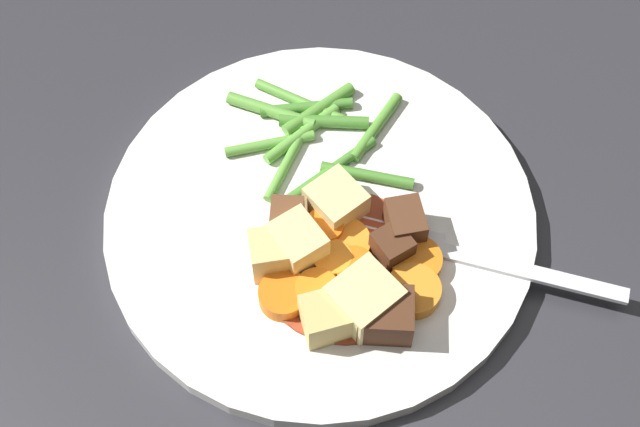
% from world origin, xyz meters
% --- Properties ---
extents(ground_plane, '(3.00, 3.00, 0.00)m').
position_xyz_m(ground_plane, '(0.00, 0.00, 0.00)').
color(ground_plane, '#2D2D33').
extents(dinner_plate, '(0.27, 0.27, 0.01)m').
position_xyz_m(dinner_plate, '(0.00, 0.00, 0.01)').
color(dinner_plate, white).
rests_on(dinner_plate, ground_plane).
extents(stew_sauce, '(0.11, 0.11, 0.00)m').
position_xyz_m(stew_sauce, '(0.04, 0.01, 0.01)').
color(stew_sauce, '#93381E').
rests_on(stew_sauce, dinner_plate).
extents(carrot_slice_0, '(0.05, 0.05, 0.01)m').
position_xyz_m(carrot_slice_0, '(0.03, 0.01, 0.02)').
color(carrot_slice_0, orange).
rests_on(carrot_slice_0, dinner_plate).
extents(carrot_slice_1, '(0.04, 0.04, 0.01)m').
position_xyz_m(carrot_slice_1, '(0.06, -0.01, 0.02)').
color(carrot_slice_1, orange).
rests_on(carrot_slice_1, dinner_plate).
extents(carrot_slice_2, '(0.03, 0.03, 0.01)m').
position_xyz_m(carrot_slice_2, '(0.01, -0.00, 0.02)').
color(carrot_slice_2, orange).
rests_on(carrot_slice_2, dinner_plate).
extents(carrot_slice_3, '(0.03, 0.03, 0.01)m').
position_xyz_m(carrot_slice_3, '(0.04, -0.00, 0.02)').
color(carrot_slice_3, orange).
rests_on(carrot_slice_3, dinner_plate).
extents(carrot_slice_4, '(0.05, 0.05, 0.01)m').
position_xyz_m(carrot_slice_4, '(0.05, 0.05, 0.02)').
color(carrot_slice_4, orange).
rests_on(carrot_slice_4, dinner_plate).
extents(carrot_slice_5, '(0.04, 0.04, 0.01)m').
position_xyz_m(carrot_slice_5, '(0.07, 0.04, 0.02)').
color(carrot_slice_5, orange).
rests_on(carrot_slice_5, dinner_plate).
extents(carrot_slice_6, '(0.04, 0.04, 0.01)m').
position_xyz_m(carrot_slice_6, '(0.05, 0.01, 0.02)').
color(carrot_slice_6, orange).
rests_on(carrot_slice_6, dinner_plate).
extents(carrot_slice_7, '(0.04, 0.04, 0.01)m').
position_xyz_m(carrot_slice_7, '(0.05, -0.03, 0.02)').
color(carrot_slice_7, orange).
rests_on(carrot_slice_7, dinner_plate).
extents(potato_chunk_0, '(0.04, 0.04, 0.03)m').
position_xyz_m(potato_chunk_0, '(0.03, -0.02, 0.03)').
color(potato_chunk_0, '#EAD68C').
rests_on(potato_chunk_0, dinner_plate).
extents(potato_chunk_1, '(0.03, 0.03, 0.03)m').
position_xyz_m(potato_chunk_1, '(0.08, -0.01, 0.03)').
color(potato_chunk_1, '#DBBC6B').
rests_on(potato_chunk_1, dinner_plate).
extents(potato_chunk_2, '(0.05, 0.05, 0.03)m').
position_xyz_m(potato_chunk_2, '(0.07, 0.01, 0.03)').
color(potato_chunk_2, '#EAD68C').
rests_on(potato_chunk_2, dinner_plate).
extents(potato_chunk_3, '(0.04, 0.04, 0.02)m').
position_xyz_m(potato_chunk_3, '(-0.00, 0.01, 0.02)').
color(potato_chunk_3, '#EAD68C').
rests_on(potato_chunk_3, dinner_plate).
extents(potato_chunk_4, '(0.03, 0.03, 0.03)m').
position_xyz_m(potato_chunk_4, '(0.03, -0.03, 0.03)').
color(potato_chunk_4, '#E5CC7A').
rests_on(potato_chunk_4, dinner_plate).
extents(meat_chunk_0, '(0.03, 0.02, 0.02)m').
position_xyz_m(meat_chunk_0, '(0.02, 0.05, 0.03)').
color(meat_chunk_0, '#56331E').
rests_on(meat_chunk_0, dinner_plate).
extents(meat_chunk_1, '(0.03, 0.03, 0.02)m').
position_xyz_m(meat_chunk_1, '(0.01, -0.02, 0.02)').
color(meat_chunk_1, brown).
rests_on(meat_chunk_1, dinner_plate).
extents(meat_chunk_2, '(0.04, 0.04, 0.02)m').
position_xyz_m(meat_chunk_2, '(0.08, 0.02, 0.02)').
color(meat_chunk_2, '#4C2B19').
rests_on(meat_chunk_2, dinner_plate).
extents(meat_chunk_3, '(0.03, 0.03, 0.02)m').
position_xyz_m(meat_chunk_3, '(0.04, 0.04, 0.02)').
color(meat_chunk_3, '#4C2B19').
rests_on(meat_chunk_3, dinner_plate).
extents(green_bean_0, '(0.01, 0.06, 0.01)m').
position_xyz_m(green_bean_0, '(-0.06, -0.02, 0.02)').
color(green_bean_0, '#66AD42').
rests_on(green_bean_0, dinner_plate).
extents(green_bean_1, '(0.05, 0.04, 0.01)m').
position_xyz_m(green_bean_1, '(-0.04, -0.01, 0.02)').
color(green_bean_1, '#66AD42').
rests_on(green_bean_1, dinner_plate).
extents(green_bean_2, '(0.04, 0.06, 0.01)m').
position_xyz_m(green_bean_2, '(-0.08, -0.02, 0.02)').
color(green_bean_2, '#66AD42').
rests_on(green_bean_2, dinner_plate).
extents(green_bean_3, '(0.05, 0.06, 0.01)m').
position_xyz_m(green_bean_3, '(-0.09, 0.01, 0.02)').
color(green_bean_3, '#66AD42').
rests_on(green_bean_3, dinner_plate).
extents(green_bean_4, '(0.03, 0.06, 0.01)m').
position_xyz_m(green_bean_4, '(-0.02, 0.04, 0.02)').
color(green_bean_4, '#4C8E33').
rests_on(green_bean_4, dinner_plate).
extents(green_bean_5, '(0.04, 0.06, 0.01)m').
position_xyz_m(green_bean_5, '(-0.06, 0.00, 0.02)').
color(green_bean_5, '#66AD42').
rests_on(green_bean_5, dinner_plate).
extents(green_bean_6, '(0.01, 0.06, 0.01)m').
position_xyz_m(green_bean_6, '(-0.08, 0.01, 0.02)').
color(green_bean_6, '#4C8E33').
rests_on(green_bean_6, dinner_plate).
extents(green_bean_7, '(0.05, 0.05, 0.01)m').
position_xyz_m(green_bean_7, '(-0.06, 0.05, 0.02)').
color(green_bean_7, '#599E38').
rests_on(green_bean_7, dinner_plate).
extents(green_bean_8, '(0.02, 0.06, 0.01)m').
position_xyz_m(green_bean_8, '(-0.07, 0.02, 0.02)').
color(green_bean_8, '#4C8E33').
rests_on(green_bean_8, dinner_plate).
extents(green_bean_9, '(0.03, 0.05, 0.01)m').
position_xyz_m(green_bean_9, '(-0.08, 0.01, 0.02)').
color(green_bean_9, '#599E38').
rests_on(green_bean_9, dinner_plate).
extents(green_bean_10, '(0.04, 0.07, 0.01)m').
position_xyz_m(green_bean_10, '(-0.03, 0.01, 0.02)').
color(green_bean_10, '#4C8E33').
rests_on(green_bean_10, dinner_plate).
extents(fork, '(0.10, 0.16, 0.00)m').
position_xyz_m(fork, '(0.05, 0.09, 0.01)').
color(fork, silver).
rests_on(fork, dinner_plate).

